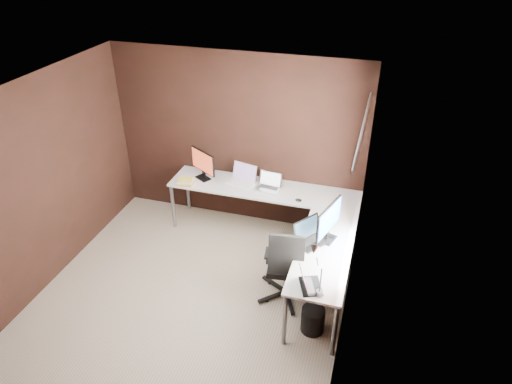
% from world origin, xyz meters
% --- Properties ---
extents(room, '(3.60, 3.60, 2.50)m').
position_xyz_m(room, '(0.34, 0.07, 1.28)').
color(room, '#B7A28E').
rests_on(room, ground).
extents(desk, '(2.65, 2.25, 0.73)m').
position_xyz_m(desk, '(0.84, 1.04, 0.68)').
color(desk, white).
rests_on(desk, ground).
extents(drawer_pedestal, '(0.42, 0.50, 0.60)m').
position_xyz_m(drawer_pedestal, '(1.43, 1.15, 0.30)').
color(drawer_pedestal, white).
rests_on(drawer_pedestal, ground).
extents(monitor_left, '(0.43, 0.28, 0.43)m').
position_xyz_m(monitor_left, '(-0.42, 1.52, 0.97)').
color(monitor_left, black).
rests_on(monitor_left, desk).
extents(monitor_right, '(0.21, 0.55, 0.47)m').
position_xyz_m(monitor_right, '(1.50, 0.58, 0.99)').
color(monitor_right, black).
rests_on(monitor_right, desk).
extents(laptop_white, '(0.42, 0.34, 0.25)m').
position_xyz_m(laptop_white, '(0.14, 1.59, 0.78)').
color(laptop_white, white).
rests_on(laptop_white, desk).
extents(laptop_silver, '(0.35, 0.27, 0.22)m').
position_xyz_m(laptop_silver, '(0.54, 1.52, 0.78)').
color(laptop_silver, silver).
rests_on(laptop_silver, desk).
extents(laptop_black_big, '(0.45, 0.48, 0.26)m').
position_xyz_m(laptop_black_big, '(1.31, 0.51, 0.79)').
color(laptop_black_big, black).
rests_on(laptop_black_big, desk).
extents(laptop_black_small, '(0.30, 0.35, 0.20)m').
position_xyz_m(laptop_black_small, '(1.43, -0.26, 0.77)').
color(laptop_black_small, black).
rests_on(laptop_black_small, desk).
extents(book_stack, '(0.24, 0.21, 0.07)m').
position_xyz_m(book_stack, '(-0.61, 1.30, 0.76)').
color(book_stack, tan).
rests_on(book_stack, desk).
extents(mouse_left, '(0.09, 0.06, 0.03)m').
position_xyz_m(mouse_left, '(-0.59, 1.30, 0.75)').
color(mouse_left, black).
rests_on(mouse_left, desk).
extents(mouse_corner, '(0.11, 0.09, 0.04)m').
position_xyz_m(mouse_corner, '(1.01, 1.30, 0.75)').
color(mouse_corner, black).
rests_on(mouse_corner, desk).
extents(desk_lamp, '(0.18, 0.21, 0.52)m').
position_xyz_m(desk_lamp, '(1.50, -0.29, 1.06)').
color(desk_lamp, slate).
rests_on(desk_lamp, desk).
extents(office_chair, '(0.57, 0.57, 1.01)m').
position_xyz_m(office_chair, '(1.10, 0.28, 0.30)').
color(office_chair, black).
rests_on(office_chair, ground).
extents(wastebasket, '(0.31, 0.31, 0.30)m').
position_xyz_m(wastebasket, '(1.50, -0.14, 0.15)').
color(wastebasket, black).
rests_on(wastebasket, ground).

